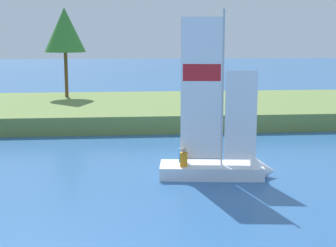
{
  "coord_description": "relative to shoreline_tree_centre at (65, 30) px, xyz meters",
  "views": [
    {
      "loc": [
        -1.06,
        -9.9,
        5.56
      ],
      "look_at": [
        1.2,
        14.81,
        1.2
      ],
      "focal_mm": 56.1,
      "sensor_mm": 36.0,
      "label": 1
    }
  ],
  "objects": [
    {
      "name": "shore_bank",
      "position": [
        4.82,
        -3.21,
        -5.15
      ],
      "size": [
        80.0,
        12.06,
        1.01
      ],
      "primitive_type": "cube",
      "color": "olive",
      "rests_on": "ground"
    },
    {
      "name": "sailboat",
      "position": [
        7.9,
        -17.9,
        -5.16
      ],
      "size": [
        4.59,
        2.0,
        6.83
      ],
      "rotation": [
        0.0,
        0.0,
        -0.12
      ],
      "color": "white",
      "rests_on": "ground"
    },
    {
      "name": "shoreline_tree_centre",
      "position": [
        0.0,
        0.0,
        0.0
      ],
      "size": [
        2.86,
        2.86,
        6.19
      ],
      "color": "brown",
      "rests_on": "shore_bank"
    }
  ]
}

